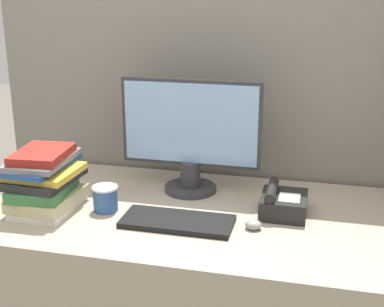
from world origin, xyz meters
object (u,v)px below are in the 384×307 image
at_px(coffee_cup, 105,198).
at_px(book_stack, 45,181).
at_px(desk_telephone, 283,203).
at_px(monitor, 190,139).
at_px(mouse, 253,225).
at_px(keyboard, 177,221).

height_order(coffee_cup, book_stack, book_stack).
bearing_deg(desk_telephone, monitor, 159.31).
bearing_deg(monitor, book_stack, -146.92).
xyz_separation_m(mouse, book_stack, (-0.77, -0.02, 0.10)).
relative_size(monitor, book_stack, 1.85).
xyz_separation_m(monitor, coffee_cup, (-0.26, -0.27, -0.17)).
distance_m(coffee_cup, desk_telephone, 0.65).
bearing_deg(monitor, coffee_cup, -133.88).
bearing_deg(keyboard, mouse, 5.21).
relative_size(monitor, keyboard, 1.43).
bearing_deg(book_stack, mouse, 1.13).
distance_m(mouse, book_stack, 0.77).
bearing_deg(mouse, coffee_cup, 177.23).
bearing_deg(coffee_cup, desk_telephone, 11.00).
bearing_deg(monitor, desk_telephone, -20.69).
xyz_separation_m(keyboard, desk_telephone, (0.35, 0.17, 0.03)).
relative_size(monitor, desk_telephone, 2.98).
xyz_separation_m(coffee_cup, book_stack, (-0.22, -0.04, 0.07)).
bearing_deg(keyboard, monitor, 95.67).
relative_size(keyboard, mouse, 6.77).
xyz_separation_m(coffee_cup, desk_telephone, (0.64, 0.12, -0.01)).
bearing_deg(book_stack, coffee_cup, 10.89).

